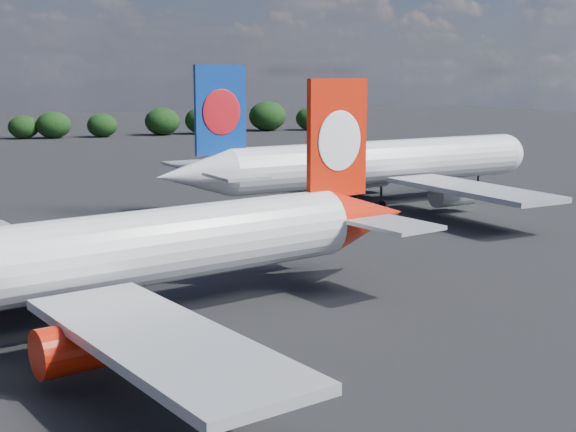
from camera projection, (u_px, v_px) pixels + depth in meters
name	position (u px, v px, depth m)	size (l,w,h in m)	color
qantas_airliner	(117.00, 254.00, 53.55)	(50.45, 48.19, 16.51)	silver
china_southern_airliner	(368.00, 164.00, 101.42)	(54.51, 51.84, 17.79)	silver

